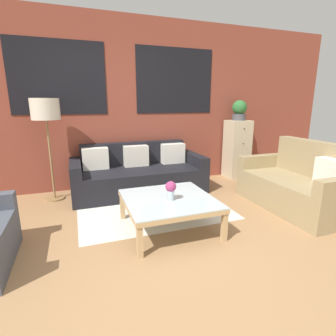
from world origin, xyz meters
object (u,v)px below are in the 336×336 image
coffee_table (169,202)px  floor_lamp (46,113)px  flower_vase (171,189)px  settee_vintage (297,186)px  potted_plant (239,110)px  drawer_cabinet (237,149)px  couch_dark (139,175)px

coffee_table → floor_lamp: (-1.31, 1.50, 0.96)m
flower_vase → settee_vintage: bearing=2.2°
settee_vintage → coffee_table: (-1.90, -0.01, 0.02)m
flower_vase → potted_plant: bearing=40.5°
floor_lamp → potted_plant: size_ratio=4.03×
drawer_cabinet → settee_vintage: bearing=-93.5°
couch_dark → floor_lamp: 1.64m
coffee_table → floor_lamp: size_ratio=0.66×
settee_vintage → coffee_table: 1.90m
settee_vintage → drawer_cabinet: drawer_cabinet is taller
floor_lamp → potted_plant: floor_lamp is taller
coffee_table → floor_lamp: bearing=131.1°
drawer_cabinet → potted_plant: (0.00, 0.00, 0.74)m
drawer_cabinet → flower_vase: (-2.00, -1.70, -0.05)m
flower_vase → drawer_cabinet: bearing=40.5°
couch_dark → flower_vase: (0.01, -1.49, 0.22)m
couch_dark → potted_plant: size_ratio=5.65×
coffee_table → potted_plant: size_ratio=2.67×
settee_vintage → floor_lamp: floor_lamp is taller
floor_lamp → flower_vase: size_ratio=6.92×
coffee_table → drawer_cabinet: (2.00, 1.64, 0.22)m
potted_plant → flower_vase: (-2.00, -1.70, -0.79)m
settee_vintage → potted_plant: (0.10, 1.63, 0.98)m
coffee_table → couch_dark: bearing=90.6°
potted_plant → coffee_table: bearing=-140.5°
couch_dark → coffee_table: size_ratio=2.12×
floor_lamp → drawer_cabinet: 3.39m
coffee_table → flower_vase: (-0.00, -0.06, 0.18)m
drawer_cabinet → potted_plant: size_ratio=2.99×
floor_lamp → flower_vase: 2.18m
couch_dark → settee_vintage: (1.91, -1.41, 0.03)m
couch_dark → settee_vintage: size_ratio=1.37×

